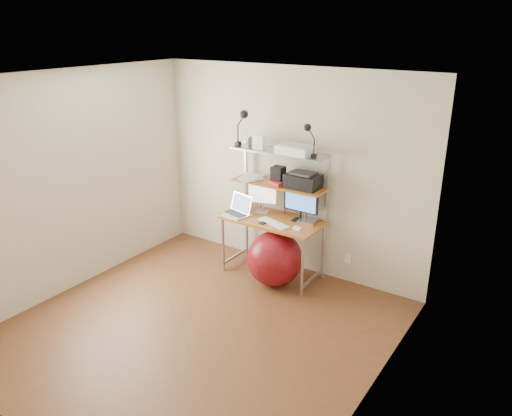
# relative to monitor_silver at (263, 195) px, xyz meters

# --- Properties ---
(room) EXTENTS (3.60, 3.60, 3.60)m
(room) POSITION_rel_monitor_silver_xyz_m (0.23, -1.57, 0.29)
(room) COLOR brown
(room) RESTS_ON ground
(computer_desk) EXTENTS (1.20, 0.60, 1.57)m
(computer_desk) POSITION_rel_monitor_silver_xyz_m (0.23, -0.06, -0.01)
(computer_desk) COLOR #B66323
(computer_desk) RESTS_ON ground
(desktop) EXTENTS (1.20, 0.60, 0.00)m
(desktop) POSITION_rel_monitor_silver_xyz_m (0.23, -0.13, -0.22)
(desktop) COLOR #B66323
(desktop) RESTS_ON computer_desk
(mid_shelf) EXTENTS (1.18, 0.34, 0.00)m
(mid_shelf) POSITION_rel_monitor_silver_xyz_m (0.23, 0.00, 0.19)
(mid_shelf) COLOR #B66323
(mid_shelf) RESTS_ON computer_desk
(top_shelf) EXTENTS (1.18, 0.34, 0.00)m
(top_shelf) POSITION_rel_monitor_silver_xyz_m (0.23, 0.00, 0.59)
(top_shelf) COLOR #A3A4A8
(top_shelf) RESTS_ON computer_desk
(floor) EXTENTS (3.60, 3.60, 0.00)m
(floor) POSITION_rel_monitor_silver_xyz_m (0.23, -1.57, -0.96)
(floor) COLOR brown
(floor) RESTS_ON ground
(wall_outlet) EXTENTS (0.08, 0.01, 0.12)m
(wall_outlet) POSITION_rel_monitor_silver_xyz_m (1.08, 0.22, -0.66)
(wall_outlet) COLOR white
(wall_outlet) RESTS_ON room
(monitor_silver) EXTENTS (0.37, 0.18, 0.42)m
(monitor_silver) POSITION_rel_monitor_silver_xyz_m (0.00, 0.00, 0.00)
(monitor_silver) COLOR #B3B3B8
(monitor_silver) RESTS_ON desktop
(monitor_black) EXTENTS (0.45, 0.13, 0.45)m
(monitor_black) POSITION_rel_monitor_silver_xyz_m (0.53, 0.01, 0.00)
(monitor_black) COLOR black
(monitor_black) RESTS_ON desktop
(laptop) EXTENTS (0.41, 0.36, 0.31)m
(laptop) POSITION_rel_monitor_silver_xyz_m (-0.21, -0.22, -0.17)
(laptop) COLOR silver
(laptop) RESTS_ON desktop
(keyboard) EXTENTS (0.45, 0.24, 0.01)m
(keyboard) POSITION_rel_monitor_silver_xyz_m (0.31, -0.25, -0.22)
(keyboard) COLOR white
(keyboard) RESTS_ON desktop
(mouse) EXTENTS (0.10, 0.07, 0.03)m
(mouse) POSITION_rel_monitor_silver_xyz_m (0.63, -0.25, -0.21)
(mouse) COLOR white
(mouse) RESTS_ON desktop
(mac_mini) EXTENTS (0.22, 0.22, 0.04)m
(mac_mini) POSITION_rel_monitor_silver_xyz_m (0.64, -0.00, -0.20)
(mac_mini) COLOR silver
(mac_mini) RESTS_ON desktop
(phone) EXTENTS (0.11, 0.15, 0.01)m
(phone) POSITION_rel_monitor_silver_xyz_m (0.21, -0.29, -0.22)
(phone) COLOR black
(phone) RESTS_ON desktop
(printer) EXTENTS (0.40, 0.28, 0.19)m
(printer) POSITION_rel_monitor_silver_xyz_m (0.54, 0.02, 0.28)
(printer) COLOR black
(printer) RESTS_ON mid_shelf
(nas_cube) EXTENTS (0.14, 0.14, 0.21)m
(nas_cube) POSITION_rel_monitor_silver_xyz_m (0.22, 0.00, 0.29)
(nas_cube) COLOR black
(nas_cube) RESTS_ON mid_shelf
(red_box) EXTENTS (0.18, 0.15, 0.04)m
(red_box) POSITION_rel_monitor_silver_xyz_m (0.24, -0.07, 0.21)
(red_box) COLOR red
(red_box) RESTS_ON mid_shelf
(scanner) EXTENTS (0.41, 0.27, 0.11)m
(scanner) POSITION_rel_monitor_silver_xyz_m (0.45, -0.02, 0.64)
(scanner) COLOR white
(scanner) RESTS_ON top_shelf
(box_white) EXTENTS (0.14, 0.12, 0.16)m
(box_white) POSITION_rel_monitor_silver_xyz_m (-0.03, -0.03, 0.66)
(box_white) COLOR white
(box_white) RESTS_ON top_shelf
(box_grey) EXTENTS (0.14, 0.14, 0.11)m
(box_grey) POSITION_rel_monitor_silver_xyz_m (-0.14, 0.01, 0.64)
(box_grey) COLOR #313134
(box_grey) RESTS_ON top_shelf
(clip_lamp_left) EXTENTS (0.18, 0.10, 0.44)m
(clip_lamp_left) POSITION_rel_monitor_silver_xyz_m (-0.23, -0.08, 0.91)
(clip_lamp_left) COLOR black
(clip_lamp_left) RESTS_ON top_shelf
(clip_lamp_right) EXTENTS (0.15, 0.08, 0.37)m
(clip_lamp_right) POSITION_rel_monitor_silver_xyz_m (0.64, -0.08, 0.86)
(clip_lamp_right) COLOR black
(clip_lamp_right) RESTS_ON top_shelf
(exercise_ball) EXTENTS (0.66, 0.66, 0.66)m
(exercise_ball) POSITION_rel_monitor_silver_xyz_m (0.38, -0.32, -0.63)
(exercise_ball) COLOR maroon
(exercise_ball) RESTS_ON floor
(paper_stack) EXTENTS (0.34, 0.41, 0.02)m
(paper_stack) POSITION_rel_monitor_silver_xyz_m (-0.16, 0.00, 0.20)
(paper_stack) COLOR white
(paper_stack) RESTS_ON mid_shelf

